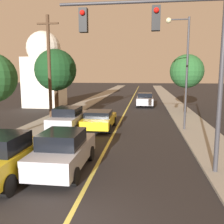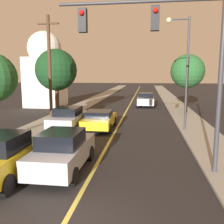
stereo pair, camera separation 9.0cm
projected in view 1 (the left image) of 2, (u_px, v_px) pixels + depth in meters
road_surface at (133, 97)px, 41.51m from camera, size 8.85×80.00×0.01m
sidewalk_left at (99, 97)px, 42.24m from camera, size 2.50×80.00×0.12m
sidewalk_right at (168, 98)px, 40.76m from camera, size 2.50×80.00×0.12m
car_near_lane_front at (64, 151)px, 10.14m from camera, size 1.87×4.23×1.68m
car_near_lane_second at (99, 119)px, 17.90m from camera, size 2.10×4.32×1.33m
car_outer_lane_front at (3, 157)px, 9.27m from camera, size 1.97×4.07×1.77m
car_outer_lane_second at (69, 119)px, 17.18m from camera, size 1.89×4.45×1.69m
car_far_oncoming at (145, 100)px, 30.05m from camera, size 2.04×4.24×1.64m
traffic_signal_mast at (168, 46)px, 9.40m from camera, size 6.26×0.42×6.73m
streetlamp_right at (182, 60)px, 16.74m from camera, size 1.57×0.36×7.51m
utility_pole_left at (49, 69)px, 18.35m from camera, size 1.60×0.24×7.99m
tree_left_far at (56, 70)px, 22.87m from camera, size 3.81×3.81×6.06m
tree_right_near at (187, 71)px, 24.74m from camera, size 3.33×3.33×5.73m
domed_building_left at (44, 69)px, 29.74m from camera, size 4.12×4.12×8.88m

